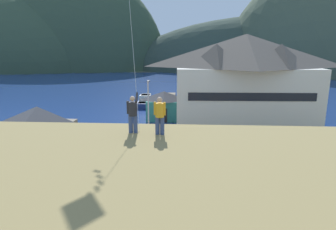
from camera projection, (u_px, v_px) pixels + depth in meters
The scene contains 23 objects.
ground_plane at pixel (155, 189), 23.21m from camera, with size 600.00×600.00×0.00m, color #66604C.
parking_lot_pad at pixel (160, 164), 28.05m from camera, with size 40.00×20.00×0.10m, color gray.
bay_water at pixel (177, 86), 81.48m from camera, with size 360.00×84.00×0.03m, color navy.
far_hill_west_ridge at pixel (7, 68), 144.46m from camera, with size 116.99×65.40×71.56m, color #334733.
far_hill_east_peak at pixel (80, 69), 143.44m from camera, with size 84.04×48.74×90.82m, color #334733.
far_hill_center_saddle at pixel (283, 70), 135.32m from camera, with size 145.45×50.62×49.23m, color #2D3D33.
harbor_lodge at pixel (245, 75), 43.40m from camera, with size 21.49×12.03×12.69m.
storage_shed_near_lot at pixel (39, 133), 28.52m from camera, with size 6.30×5.80×5.40m.
storage_shed_waterside at pixel (164, 105), 44.38m from camera, with size 5.64×4.24×4.36m.
wharf_dock at pixel (166, 100), 59.02m from camera, with size 3.20×14.92×0.70m.
moored_boat_wharfside at pixel (146, 102), 55.37m from camera, with size 2.63×7.67×2.16m.
moored_boat_outer_mooring at pixel (183, 98), 58.69m from camera, with size 2.31×6.52×2.16m.
moored_boat_inner_slip at pixel (146, 102), 55.13m from camera, with size 3.20×8.05×2.16m.
parked_car_back_row_left at pixel (312, 150), 28.90m from camera, with size 4.24×2.13×1.82m.
parked_car_front_row_end at pixel (218, 148), 29.23m from camera, with size 4.21×2.07×1.82m.
parked_car_front_row_red at pixel (96, 168), 24.65m from camera, with size 4.35×2.36×1.82m.
parked_car_corner_spot at pixel (269, 178), 22.78m from camera, with size 4.22×2.10×1.82m.
parked_car_back_row_right at pixel (186, 176), 23.10m from camera, with size 4.32×2.31×1.82m.
parked_car_mid_row_near at pixel (122, 148), 29.37m from camera, with size 4.32×2.29×1.82m.
parked_car_mid_row_far at pixel (20, 176), 23.14m from camera, with size 4.31×2.26×1.82m.
parking_light_pole at pixel (148, 108), 32.58m from camera, with size 0.24×0.78×7.22m.
person_kite_flyer at pixel (133, 113), 13.55m from camera, with size 0.52×0.67×1.86m.
person_companion at pixel (160, 115), 13.30m from camera, with size 0.55×0.40×1.74m.
Camera 1 is at (2.29, -21.13, 11.07)m, focal length 31.37 mm.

